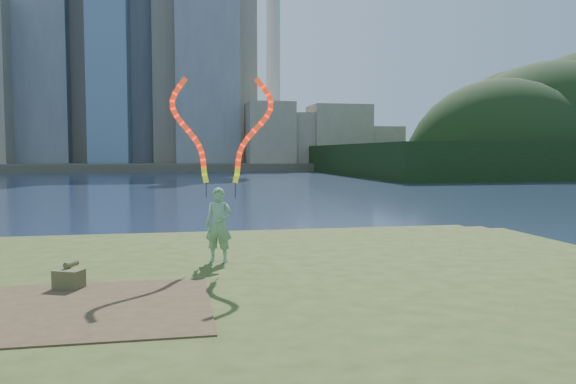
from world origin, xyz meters
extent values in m
plane|color=#17233B|center=(0.00, 0.00, 0.00)|extent=(320.00, 320.00, 0.00)
cube|color=#354418|center=(0.00, -2.50, 0.15)|extent=(20.00, 18.00, 0.30)
cube|color=#354418|center=(0.00, -2.20, 0.40)|extent=(17.00, 15.00, 0.30)
cube|color=#354418|center=(0.00, -2.00, 0.65)|extent=(14.00, 12.00, 0.30)
cube|color=#47331E|center=(-2.20, -3.20, 0.81)|extent=(3.20, 3.00, 0.02)
cube|color=#4F493A|center=(0.00, 95.00, 0.60)|extent=(320.00, 40.00, 1.20)
cylinder|color=silver|center=(18.00, 102.00, 30.20)|extent=(2.80, 2.80, 58.00)
imported|color=#116418|center=(-0.27, -0.29, 1.52)|extent=(0.61, 0.49, 1.44)
cylinder|color=black|center=(-0.49, -0.12, 2.19)|extent=(0.02, 0.02, 0.30)
cylinder|color=black|center=(0.05, -0.30, 2.19)|extent=(0.02, 0.02, 0.30)
cube|color=brown|center=(-2.70, -2.00, 0.95)|extent=(0.50, 0.43, 0.30)
cylinder|color=brown|center=(-2.70, -1.80, 1.15)|extent=(0.21, 0.30, 0.10)
camera|label=1|loc=(-1.01, -11.03, 2.90)|focal=35.00mm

